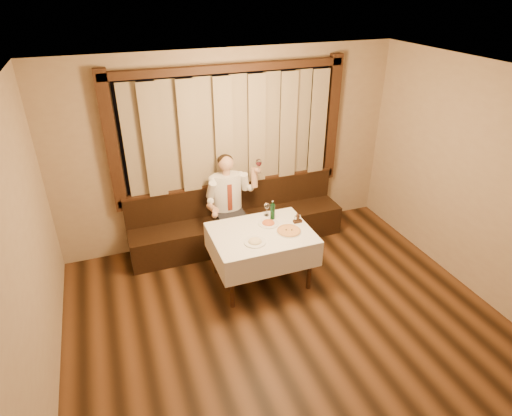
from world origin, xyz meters
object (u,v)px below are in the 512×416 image
object	(u,v)px
banquette	(237,224)
green_bottle	(273,212)
pasta_red	(268,222)
cruet_caddy	(298,220)
seated_man	(229,197)
dining_table	(261,239)
pasta_cream	(255,240)
pizza	(289,231)

from	to	relation	value
banquette	green_bottle	xyz separation A→B (m)	(0.25, -0.78, 0.57)
pasta_red	cruet_caddy	bearing A→B (deg)	-13.68
seated_man	dining_table	bearing A→B (deg)	-81.51
banquette	green_bottle	bearing A→B (deg)	-72.49
banquette	dining_table	distance (m)	1.08
pasta_red	seated_man	size ratio (longest dim) A/B	0.19
pasta_red	green_bottle	world-z (taller)	green_bottle
banquette	pasta_cream	size ratio (longest dim) A/B	11.81
banquette	green_bottle	size ratio (longest dim) A/B	11.27
cruet_caddy	seated_man	distance (m)	1.10
pizza	green_bottle	bearing A→B (deg)	102.80
dining_table	pasta_cream	distance (m)	0.30
green_bottle	pizza	bearing A→B (deg)	-77.20
banquette	cruet_caddy	distance (m)	1.20
pizza	cruet_caddy	size ratio (longest dim) A/B	2.65
cruet_caddy	pizza	bearing A→B (deg)	-140.05
pizza	pasta_cream	size ratio (longest dim) A/B	1.18
banquette	pasta_cream	xyz separation A→B (m)	(-0.16, -1.23, 0.48)
green_bottle	seated_man	world-z (taller)	seated_man
pasta_red	green_bottle	xyz separation A→B (m)	(0.09, 0.09, 0.08)
dining_table	green_bottle	xyz separation A→B (m)	(0.25, 0.24, 0.23)
cruet_caddy	banquette	bearing A→B (deg)	118.01
green_bottle	dining_table	bearing A→B (deg)	-135.91
pasta_red	cruet_caddy	size ratio (longest dim) A/B	2.22
green_bottle	seated_man	size ratio (longest dim) A/B	0.20
pizza	seated_man	world-z (taller)	seated_man
pasta_red	pasta_cream	bearing A→B (deg)	-131.57
dining_table	seated_man	xyz separation A→B (m)	(-0.14, 0.93, 0.18)
pasta_red	pasta_cream	world-z (taller)	pasta_cream
pasta_cream	green_bottle	distance (m)	0.61
banquette	pizza	size ratio (longest dim) A/B	10.03
pasta_cream	green_bottle	xyz separation A→B (m)	(0.41, 0.44, 0.08)
pizza	seated_man	size ratio (longest dim) A/B	0.22
pizza	pasta_red	size ratio (longest dim) A/B	1.19
pizza	seated_man	distance (m)	1.15
dining_table	cruet_caddy	world-z (taller)	cruet_caddy
pizza	cruet_caddy	bearing A→B (deg)	40.80
dining_table	pasta_cream	xyz separation A→B (m)	(-0.16, -0.20, 0.14)
dining_table	green_bottle	size ratio (longest dim) A/B	4.47
pasta_red	green_bottle	bearing A→B (deg)	43.09
banquette	seated_man	bearing A→B (deg)	-147.17
banquette	seated_man	distance (m)	0.55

